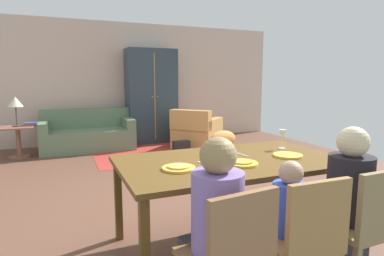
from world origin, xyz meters
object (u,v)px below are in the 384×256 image
(dining_chair_child, at_px, (304,237))
(dining_table, at_px, (231,167))
(plate_near_man, at_px, (179,168))
(plate_near_woman, at_px, (288,155))
(armchair, at_px, (196,133))
(armoire, at_px, (151,96))
(plate_near_child, at_px, (242,163))
(book_lower, at_px, (30,125))
(person_child, at_px, (285,234))
(book_upper, at_px, (31,123))
(person_woman, at_px, (344,210))
(side_table, at_px, (18,137))
(handbag, at_px, (181,148))
(table_lamp, at_px, (15,103))
(dining_chair_man, at_px, (230,254))
(wine_glass, at_px, (282,135))
(cat, at_px, (223,139))
(person_man, at_px, (214,237))
(dining_chair_woman, at_px, (365,223))
(couch, at_px, (88,135))

(dining_chair_child, bearing_deg, dining_table, 89.88)
(plate_near_man, bearing_deg, plate_near_woman, 1.13)
(armchair, relative_size, armoire, 0.58)
(plate_near_child, relative_size, book_lower, 1.14)
(plate_near_man, bearing_deg, person_child, -49.73)
(dining_table, relative_size, plate_near_man, 7.39)
(armchair, relative_size, book_upper, 5.49)
(person_child, relative_size, armoire, 0.44)
(person_woman, xyz_separation_m, side_table, (-2.53, 4.98, -0.14))
(side_table, xyz_separation_m, handbag, (2.85, -0.90, -0.25))
(plate_near_man, relative_size, table_lamp, 0.46)
(plate_near_man, xyz_separation_m, plate_near_child, (0.51, -0.06, 0.00))
(table_lamp, bearing_deg, side_table, -90.00)
(dining_chair_child, distance_m, handbag, 4.35)
(dining_table, xyz_separation_m, plate_near_man, (-0.51, -0.12, 0.07))
(dining_chair_man, xyz_separation_m, side_table, (-1.52, 5.15, -0.11))
(dining_table, bearing_deg, person_child, -89.94)
(armchair, bearing_deg, wine_glass, -100.44)
(dining_chair_man, xyz_separation_m, dining_chair_child, (0.50, -0.00, 0.00))
(cat, bearing_deg, plate_near_woman, -73.27)
(person_child, bearing_deg, handbag, 78.56)
(dining_table, relative_size, person_woman, 1.67)
(plate_near_man, relative_size, book_upper, 1.14)
(person_man, xyz_separation_m, table_lamp, (-1.51, 4.98, 0.50))
(side_table, distance_m, book_upper, 0.33)
(person_man, bearing_deg, plate_near_man, 89.62)
(person_child, distance_m, book_lower, 5.32)
(dining_chair_woman, bearing_deg, wine_glass, 81.72)
(side_table, bearing_deg, dining_chair_woman, -63.83)
(dining_chair_child, relative_size, side_table, 1.50)
(handbag, bearing_deg, person_child, -101.44)
(book_lower, relative_size, book_upper, 1.00)
(plate_near_woman, relative_size, person_man, 0.23)
(dining_chair_child, bearing_deg, book_upper, 109.14)
(dining_chair_child, height_order, book_upper, dining_chair_child)
(dining_chair_child, height_order, cat, cat)
(person_child, relative_size, couch, 0.51)
(person_woman, relative_size, armchair, 0.92)
(wine_glass, xyz_separation_m, dining_chair_woman, (-0.16, -1.07, -0.40))
(dining_chair_child, distance_m, person_woman, 0.54)
(person_man, xyz_separation_m, armchair, (1.85, 4.54, -0.19))
(dining_chair_man, xyz_separation_m, handbag, (1.33, 4.25, -0.36))
(person_child, distance_m, couch, 5.30)
(armoire, xyz_separation_m, table_lamp, (-2.68, -0.56, -0.04))
(dining_chair_woman, xyz_separation_m, handbag, (0.32, 4.25, -0.36))
(wine_glass, relative_size, dining_chair_man, 0.21)
(plate_near_woman, distance_m, side_table, 5.06)
(dining_chair_man, xyz_separation_m, table_lamp, (-1.52, 5.15, 0.52))
(cat, height_order, handbag, cat)
(dining_table, bearing_deg, side_table, 115.39)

